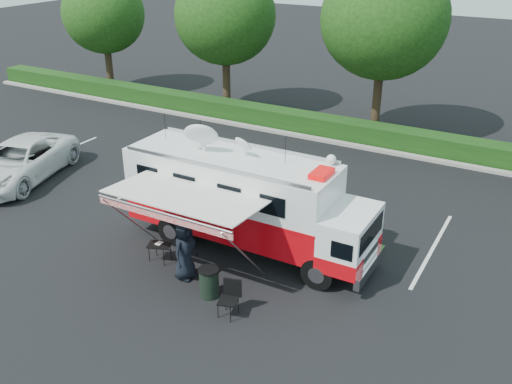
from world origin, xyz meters
The scene contains 10 objects.
ground_plane centered at (0.00, 0.00, 0.00)m, with size 120.00×120.00×0.00m, color black.
back_border centered at (1.14, 12.90, 5.00)m, with size 60.00×6.14×8.87m.
stall_lines centered at (-0.50, 3.00, 0.00)m, with size 24.12×5.50×0.01m.
command_truck centered at (-0.07, 0.00, 1.76)m, with size 8.58×2.36×4.12m.
awning centered at (-0.84, -2.45, 2.65)m, with size 4.68×2.43×2.83m.
white_suv centered at (-11.49, 0.19, 0.00)m, with size 2.76×5.99×1.66m, color silver.
person centered at (-0.80, -2.51, 0.00)m, with size 0.96×0.63×1.97m, color black.
folding_table centered at (-2.12, -2.14, 0.57)m, with size 0.87×0.74×0.62m.
folding_chair centered at (1.37, -3.40, 0.65)m, with size 0.64×0.68×1.09m.
trash_bin centered at (0.37, -2.98, 0.47)m, with size 0.62×0.62×0.92m.
Camera 1 is at (8.47, -14.53, 10.00)m, focal length 40.00 mm.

